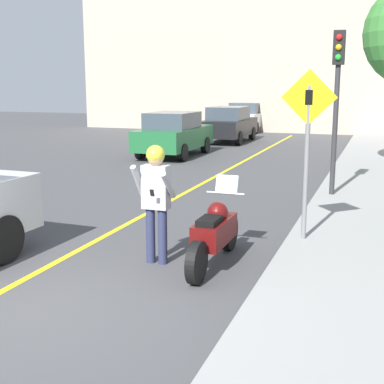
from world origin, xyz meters
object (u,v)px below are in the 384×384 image
object	(u,v)px
traffic_light	(337,82)
parked_car_green	(174,134)
person_biker	(156,191)
parked_car_white	(247,117)
parked_car_black	(229,124)
motorcycle	(215,233)
crossing_sign	(307,139)

from	to	relation	value
traffic_light	parked_car_green	world-z (taller)	traffic_light
person_biker	parked_car_white	bearing A→B (deg)	100.61
traffic_light	parked_car_white	distance (m)	19.01
person_biker	traffic_light	bearing A→B (deg)	69.84
parked_car_black	parked_car_white	size ratio (longest dim) A/B	1.00
motorcycle	traffic_light	bearing A→B (deg)	77.39
motorcycle	person_biker	world-z (taller)	person_biker
person_biker	parked_car_green	bearing A→B (deg)	110.37
traffic_light	parked_car_black	bearing A→B (deg)	116.69
parked_car_black	parked_car_white	world-z (taller)	same
motorcycle	parked_car_green	bearing A→B (deg)	114.38
traffic_light	parked_car_black	distance (m)	13.24
parked_car_green	parked_car_black	bearing A→B (deg)	84.08
parked_car_white	parked_car_black	bearing A→B (deg)	-84.27
motorcycle	parked_car_black	distance (m)	17.81
motorcycle	parked_car_green	distance (m)	12.70
parked_car_green	crossing_sign	bearing A→B (deg)	-57.74
traffic_light	motorcycle	bearing A→B (deg)	-102.61
parked_car_green	parked_car_black	xyz separation A→B (m)	(0.58, 5.63, 0.00)
motorcycle	traffic_light	distance (m)	6.06
motorcycle	crossing_sign	xyz separation A→B (m)	(1.13, 1.46, 1.33)
motorcycle	traffic_light	size ratio (longest dim) A/B	0.60
motorcycle	parked_car_black	world-z (taller)	parked_car_black
traffic_light	parked_car_black	xyz separation A→B (m)	(-5.88, 11.70, -1.90)
person_biker	traffic_light	world-z (taller)	traffic_light
motorcycle	person_biker	distance (m)	1.10
parked_car_black	parked_car_white	bearing A→B (deg)	95.73
motorcycle	parked_car_green	world-z (taller)	parked_car_green
crossing_sign	traffic_light	bearing A→B (deg)	88.63
motorcycle	parked_car_black	bearing A→B (deg)	105.15
parked_car_green	parked_car_white	size ratio (longest dim) A/B	1.00
traffic_light	parked_car_white	bearing A→B (deg)	110.07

